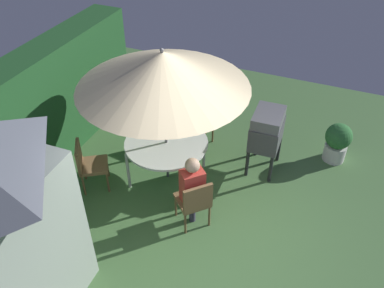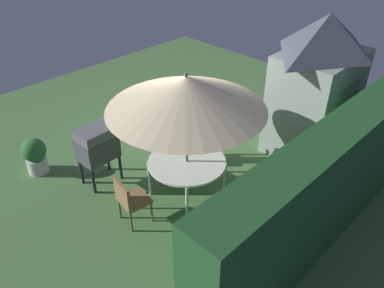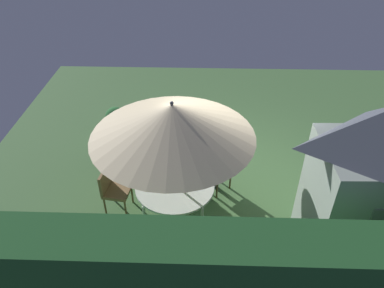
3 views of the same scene
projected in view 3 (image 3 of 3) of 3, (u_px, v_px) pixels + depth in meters
ground_plane at (229, 174)px, 7.88m from camera, size 11.00×11.00×0.00m
garden_shed at (379, 186)px, 5.37m from camera, size 2.01×1.45×2.93m
patio_table at (175, 187)px, 6.48m from camera, size 1.41×1.41×0.78m
patio_umbrella at (172, 121)px, 5.66m from camera, size 2.67×2.67×2.47m
bbq_grill at (137, 134)px, 7.63m from camera, size 0.72×0.52×1.20m
chair_near_shed at (220, 166)px, 7.27m from camera, size 0.65×0.65×0.90m
chair_far_side at (112, 188)px, 6.76m from camera, size 0.52×0.52×0.90m
chair_toward_hedge at (216, 247)px, 5.67m from camera, size 0.64×0.64×0.90m
potted_plant_by_shed at (116, 121)px, 8.86m from camera, size 0.48×0.48×0.77m
person_in_red at (218, 158)px, 7.07m from camera, size 0.41×0.41×1.26m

